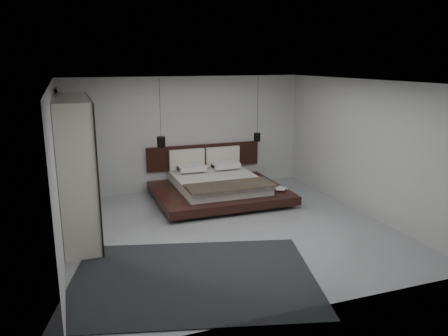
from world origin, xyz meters
name	(u,v)px	position (x,y,z in m)	size (l,w,h in m)	color
floor	(229,228)	(0.00, 0.00, 0.00)	(6.00, 6.00, 0.00)	gray
ceiling	(229,81)	(0.00, 0.00, 2.80)	(6.00, 6.00, 0.00)	white
wall_back	(187,133)	(0.00, 3.00, 1.40)	(6.00, 6.00, 0.00)	#B6B6B4
wall_front	(314,207)	(0.00, -3.00, 1.40)	(6.00, 6.00, 0.00)	#B6B6B4
wall_left	(57,171)	(-3.00, 0.00, 1.40)	(6.00, 6.00, 0.00)	#B6B6B4
wall_right	(363,147)	(3.00, 0.00, 1.40)	(6.00, 6.00, 0.00)	#B6B6B4
lattice_screen	(61,149)	(-2.95, 2.45, 1.30)	(0.05, 0.90, 2.60)	black
bed	(218,186)	(0.43, 1.90, 0.30)	(2.94, 2.46, 1.10)	black
book_lower	(277,189)	(1.64, 1.22, 0.29)	(0.22, 0.30, 0.03)	#99724C
book_upper	(277,189)	(1.62, 1.19, 0.31)	(0.20, 0.27, 0.02)	#99724C
pendant_left	(161,142)	(-0.78, 2.38, 1.35)	(0.20, 0.20, 1.57)	black
pendant_right	(257,137)	(1.64, 2.38, 1.32)	(0.17, 0.17, 1.59)	black
wardrobe	(76,167)	(-2.70, 0.76, 1.27)	(0.61, 2.59, 2.54)	silver
rug	(193,278)	(-1.20, -1.70, 0.01)	(3.60, 2.57, 0.02)	black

